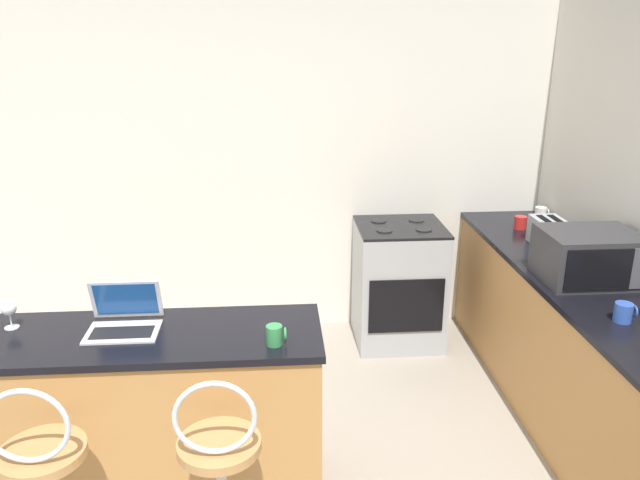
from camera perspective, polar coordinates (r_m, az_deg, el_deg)
wall_back at (r=4.64m, az=-6.38°, el=6.97°), size 12.00×0.06×2.60m
breakfast_bar at (r=3.23m, az=-14.64°, el=-15.39°), size 1.59×0.55×0.90m
counter_right at (r=3.91m, az=22.95°, el=-10.03°), size 0.61×3.02×0.90m
laptop at (r=3.07m, az=-17.46°, el=-6.77°), size 0.33×0.26×0.22m
microwave at (r=3.76m, az=23.35°, el=-1.40°), size 0.51×0.41×0.28m
toaster at (r=4.28m, az=20.22°, el=0.62°), size 0.20×0.29×0.18m
stove_range at (r=4.65m, az=7.18°, el=-4.00°), size 0.62×0.59×0.91m
mug_blue at (r=3.34m, az=26.02°, el=-5.97°), size 0.10×0.08×0.09m
wine_glass_tall at (r=3.26m, az=-26.57°, el=-5.70°), size 0.07×0.07×0.14m
mug_white at (r=4.86m, az=19.54°, el=2.28°), size 0.10×0.08×0.10m
mug_green at (r=2.80m, az=-4.12°, el=-8.67°), size 0.09×0.07×0.09m
mug_red at (r=4.61m, az=17.88°, el=1.54°), size 0.10×0.08×0.09m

